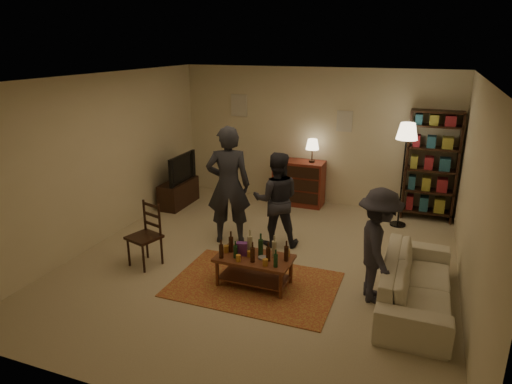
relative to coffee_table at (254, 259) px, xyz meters
The scene contains 13 objects.
floor 0.77m from the coffee_table, 101.21° to the left, with size 6.00×6.00×0.00m, color #C6B793.
room_shell 3.98m from the coffee_table, 102.09° to the left, with size 6.00×6.00×6.00m.
rug 0.37m from the coffee_table, 24.63° to the right, with size 2.20×1.50×0.01m, color maroon.
coffee_table is the anchor object (origin of this frame).
dining_chair 1.70m from the coffee_table, behind, with size 0.52×0.52×0.96m.
tv_stand 3.56m from the coffee_table, 136.36° to the left, with size 0.40×1.00×1.06m.
dresser 3.39m from the coffee_table, 95.46° to the left, with size 1.00×0.50×1.36m.
bookshelf 4.09m from the coffee_table, 58.38° to the left, with size 0.90×0.34×2.02m.
floor_lamp 3.56m from the coffee_table, 60.17° to the left, with size 0.36×0.36×1.86m.
sofa 2.09m from the coffee_table, ahead, with size 2.08×0.81×0.61m, color beige.
person_left 1.62m from the coffee_table, 126.86° to the left, with size 0.70×0.46×1.93m, color #24252B.
person_right 1.41m from the coffee_table, 95.93° to the left, with size 0.75×0.58×1.54m, color #26262D.
person_by_sofa 1.63m from the coffee_table, ahead, with size 0.96×0.55×1.49m, color #2B2A33.
Camera 1 is at (2.12, -5.80, 3.16)m, focal length 32.00 mm.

